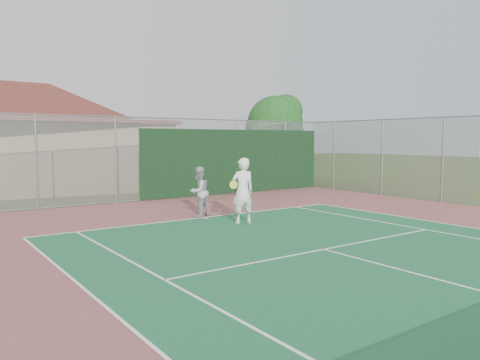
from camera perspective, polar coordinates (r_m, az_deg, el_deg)
name	(u,v)px	position (r m, az deg, el deg)	size (l,w,h in m)	color
back_fence	(184,160)	(20.79, -6.82, 2.39)	(20.08, 0.11, 3.53)	gray
side_fence_right	(382,158)	(22.55, 16.93, 2.62)	(0.08, 9.00, 3.50)	gray
clubhouse	(22,127)	(26.74, -25.01, 5.91)	(15.97, 11.75, 6.39)	tan
tree	(276,126)	(26.02, 4.46, 6.60)	(3.64, 3.44, 5.07)	#372414
player_white_front	(243,191)	(14.30, 0.31, -1.38)	(1.11, 0.67, 2.02)	white
player_grey_back	(199,192)	(15.64, -5.03, -1.49)	(0.98, 0.88, 1.67)	#A6A8AB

